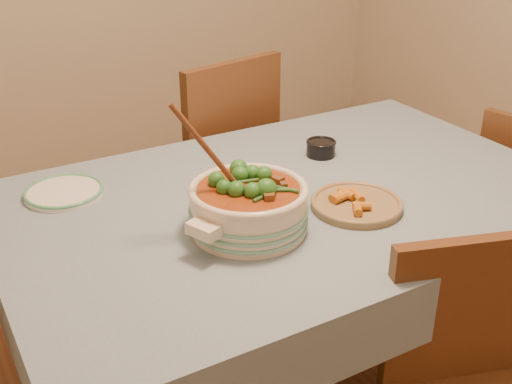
% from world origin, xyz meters
% --- Properties ---
extents(dining_table, '(1.68, 1.08, 0.76)m').
position_xyz_m(dining_table, '(0.00, 0.00, 0.66)').
color(dining_table, brown).
rests_on(dining_table, floor).
extents(stew_casserole, '(0.39, 0.39, 0.37)m').
position_xyz_m(stew_casserole, '(-0.21, -0.12, 0.83)').
color(stew_casserole, beige).
rests_on(stew_casserole, dining_table).
extents(white_plate, '(0.30, 0.30, 0.02)m').
position_xyz_m(white_plate, '(-0.58, 0.33, 0.77)').
color(white_plate, silver).
rests_on(white_plate, dining_table).
extents(condiment_bowl, '(0.10, 0.10, 0.05)m').
position_xyz_m(condiment_bowl, '(0.24, 0.20, 0.79)').
color(condiment_bowl, black).
rests_on(condiment_bowl, dining_table).
extents(fried_plate, '(0.28, 0.28, 0.04)m').
position_xyz_m(fried_plate, '(0.11, -0.16, 0.77)').
color(fried_plate, olive).
rests_on(fried_plate, dining_table).
extents(chair_far, '(0.54, 0.54, 0.98)m').
position_xyz_m(chair_far, '(0.14, 0.78, 0.55)').
color(chair_far, '#592E1B').
rests_on(chair_far, floor).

